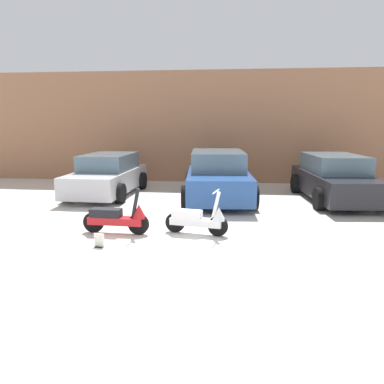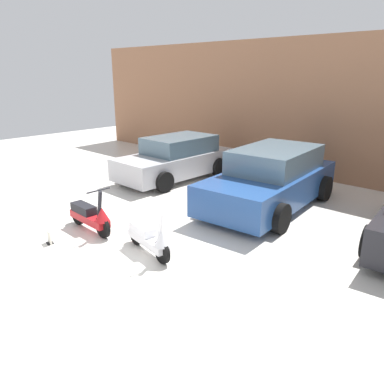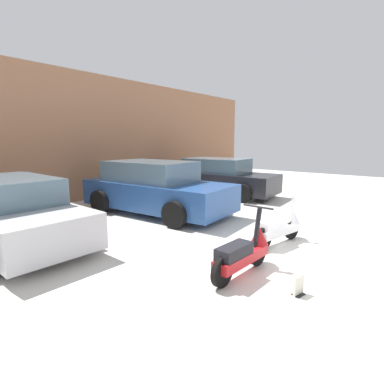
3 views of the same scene
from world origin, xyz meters
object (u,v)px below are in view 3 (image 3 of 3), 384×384
Objects in this scene: scooter_front_left at (244,251)px; placard_near_left_scooter at (299,287)px; car_rear_right at (221,178)px; car_rear_center at (156,188)px; car_rear_left at (13,213)px; scooter_front_right at (281,227)px.

placard_near_left_scooter is (-0.10, -0.87, -0.24)m from scooter_front_left.
car_rear_right is 7.32m from placard_near_left_scooter.
car_rear_center is at bearing 67.29° from placard_near_left_scooter.
car_rear_right is (5.32, 4.01, 0.29)m from scooter_front_left.
placard_near_left_scooter is (1.54, -4.97, -0.50)m from car_rear_left.
scooter_front_right is at bearing -8.14° from car_rear_center.
scooter_front_left is at bearing -164.50° from scooter_front_right.
car_rear_center reaches higher than placard_near_left_scooter.
scooter_front_left is 1.06× the size of scooter_front_right.
scooter_front_left is 4.28m from car_rear_center.
car_rear_center is at bearing -92.49° from car_rear_right.
scooter_front_left is 0.91m from placard_near_left_scooter.
scooter_front_right is 2.04m from placard_near_left_scooter.
car_rear_left is 3.52m from car_rear_center.
car_rear_left is at bearing -99.20° from car_rear_center.
scooter_front_left reaches higher than scooter_front_right.
car_rear_center is at bearing 86.99° from car_rear_left.
car_rear_center is (3.51, -0.26, 0.07)m from car_rear_left.
placard_near_left_scooter is at bearing -53.34° from car_rear_right.
placard_near_left_scooter is (-1.76, -1.01, -0.22)m from scooter_front_right.
scooter_front_right is 0.35× the size of car_rear_left.
scooter_front_right is at bearing 6.77° from scooter_front_left.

